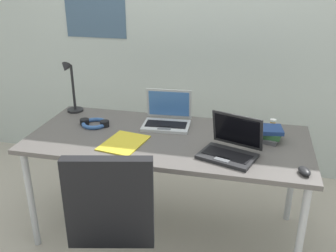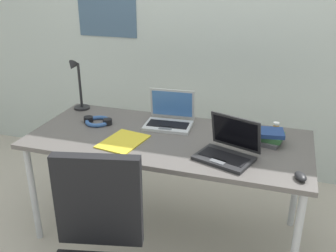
{
  "view_description": "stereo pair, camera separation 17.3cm",
  "coord_description": "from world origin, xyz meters",
  "px_view_note": "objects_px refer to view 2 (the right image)",
  "views": [
    {
      "loc": [
        0.51,
        -2.18,
        1.76
      ],
      "look_at": [
        0.0,
        0.0,
        0.82
      ],
      "focal_mm": 40.65,
      "sensor_mm": 36.0,
      "label": 1
    },
    {
      "loc": [
        0.68,
        -2.13,
        1.76
      ],
      "look_at": [
        0.0,
        0.0,
        0.82
      ],
      "focal_mm": 40.65,
      "sensor_mm": 36.0,
      "label": 2
    }
  ],
  "objects_px": {
    "computer_mouse": "(301,176)",
    "pill_bottle": "(276,128)",
    "laptop_near_mouse": "(227,150)",
    "laptop_by_keyboard": "(169,119)",
    "headphones": "(98,121)",
    "paper_folder_back_right": "(123,141)",
    "book_stack": "(267,136)",
    "cell_phone": "(226,132)",
    "desk_lamp": "(78,85)"
  },
  "relations": [
    {
      "from": "laptop_near_mouse",
      "to": "cell_phone",
      "type": "relative_size",
      "value": 2.8
    },
    {
      "from": "computer_mouse",
      "to": "laptop_by_keyboard",
      "type": "bearing_deg",
      "value": 131.34
    },
    {
      "from": "laptop_by_keyboard",
      "to": "pill_bottle",
      "type": "distance_m",
      "value": 0.72
    },
    {
      "from": "laptop_near_mouse",
      "to": "headphones",
      "type": "bearing_deg",
      "value": 165.94
    },
    {
      "from": "laptop_by_keyboard",
      "to": "headphones",
      "type": "bearing_deg",
      "value": -166.04
    },
    {
      "from": "laptop_by_keyboard",
      "to": "headphones",
      "type": "height_order",
      "value": "laptop_by_keyboard"
    },
    {
      "from": "laptop_by_keyboard",
      "to": "paper_folder_back_right",
      "type": "xyz_separation_m",
      "value": [
        -0.19,
        -0.35,
        -0.04
      ]
    },
    {
      "from": "laptop_near_mouse",
      "to": "computer_mouse",
      "type": "height_order",
      "value": "laptop_near_mouse"
    },
    {
      "from": "headphones",
      "to": "pill_bottle",
      "type": "distance_m",
      "value": 1.22
    },
    {
      "from": "desk_lamp",
      "to": "paper_folder_back_right",
      "type": "bearing_deg",
      "value": -37.77
    },
    {
      "from": "laptop_by_keyboard",
      "to": "pill_bottle",
      "type": "height_order",
      "value": "laptop_by_keyboard"
    },
    {
      "from": "desk_lamp",
      "to": "computer_mouse",
      "type": "relative_size",
      "value": 4.17
    },
    {
      "from": "book_stack",
      "to": "laptop_near_mouse",
      "type": "bearing_deg",
      "value": -126.74
    },
    {
      "from": "desk_lamp",
      "to": "computer_mouse",
      "type": "distance_m",
      "value": 1.72
    },
    {
      "from": "desk_lamp",
      "to": "book_stack",
      "type": "distance_m",
      "value": 1.43
    },
    {
      "from": "cell_phone",
      "to": "computer_mouse",
      "type": "bearing_deg",
      "value": -31.87
    },
    {
      "from": "desk_lamp",
      "to": "cell_phone",
      "type": "distance_m",
      "value": 1.16
    },
    {
      "from": "computer_mouse",
      "to": "pill_bottle",
      "type": "distance_m",
      "value": 0.58
    },
    {
      "from": "headphones",
      "to": "book_stack",
      "type": "distance_m",
      "value": 1.16
    },
    {
      "from": "book_stack",
      "to": "headphones",
      "type": "bearing_deg",
      "value": -178.36
    },
    {
      "from": "pill_bottle",
      "to": "paper_folder_back_right",
      "type": "relative_size",
      "value": 0.25
    },
    {
      "from": "desk_lamp",
      "to": "pill_bottle",
      "type": "height_order",
      "value": "desk_lamp"
    },
    {
      "from": "computer_mouse",
      "to": "paper_folder_back_right",
      "type": "height_order",
      "value": "computer_mouse"
    },
    {
      "from": "laptop_near_mouse",
      "to": "headphones",
      "type": "xyz_separation_m",
      "value": [
        -0.95,
        0.24,
        -0.03
      ]
    },
    {
      "from": "desk_lamp",
      "to": "laptop_near_mouse",
      "type": "bearing_deg",
      "value": -19.81
    },
    {
      "from": "desk_lamp",
      "to": "headphones",
      "type": "relative_size",
      "value": 1.87
    },
    {
      "from": "computer_mouse",
      "to": "cell_phone",
      "type": "xyz_separation_m",
      "value": [
        -0.47,
        0.48,
        -0.01
      ]
    },
    {
      "from": "laptop_by_keyboard",
      "to": "laptop_near_mouse",
      "type": "xyz_separation_m",
      "value": [
        0.46,
        -0.36,
        -0.0
      ]
    },
    {
      "from": "laptop_by_keyboard",
      "to": "book_stack",
      "type": "bearing_deg",
      "value": -7.54
    },
    {
      "from": "book_stack",
      "to": "paper_folder_back_right",
      "type": "xyz_separation_m",
      "value": [
        -0.86,
        -0.26,
        -0.04
      ]
    },
    {
      "from": "cell_phone",
      "to": "headphones",
      "type": "bearing_deg",
      "value": -159.38
    },
    {
      "from": "desk_lamp",
      "to": "paper_folder_back_right",
      "type": "distance_m",
      "value": 0.72
    },
    {
      "from": "laptop_by_keyboard",
      "to": "paper_folder_back_right",
      "type": "relative_size",
      "value": 1.08
    },
    {
      "from": "laptop_near_mouse",
      "to": "paper_folder_back_right",
      "type": "distance_m",
      "value": 0.66
    },
    {
      "from": "headphones",
      "to": "computer_mouse",
      "type": "bearing_deg",
      "value": -15.15
    },
    {
      "from": "book_stack",
      "to": "paper_folder_back_right",
      "type": "height_order",
      "value": "book_stack"
    },
    {
      "from": "laptop_near_mouse",
      "to": "book_stack",
      "type": "height_order",
      "value": "laptop_near_mouse"
    },
    {
      "from": "paper_folder_back_right",
      "to": "laptop_by_keyboard",
      "type": "bearing_deg",
      "value": 61.04
    },
    {
      "from": "computer_mouse",
      "to": "pill_bottle",
      "type": "xyz_separation_m",
      "value": [
        -0.16,
        0.56,
        0.02
      ]
    },
    {
      "from": "cell_phone",
      "to": "pill_bottle",
      "type": "relative_size",
      "value": 1.72
    },
    {
      "from": "laptop_by_keyboard",
      "to": "cell_phone",
      "type": "relative_size",
      "value": 2.45
    },
    {
      "from": "pill_bottle",
      "to": "paper_folder_back_right",
      "type": "distance_m",
      "value": 1.0
    },
    {
      "from": "computer_mouse",
      "to": "headphones",
      "type": "xyz_separation_m",
      "value": [
        -1.36,
        0.37,
        -0.0
      ]
    },
    {
      "from": "desk_lamp",
      "to": "pill_bottle",
      "type": "bearing_deg",
      "value": -0.13
    },
    {
      "from": "desk_lamp",
      "to": "book_stack",
      "type": "relative_size",
      "value": 1.79
    },
    {
      "from": "computer_mouse",
      "to": "cell_phone",
      "type": "distance_m",
      "value": 0.67
    },
    {
      "from": "cell_phone",
      "to": "paper_folder_back_right",
      "type": "distance_m",
      "value": 0.68
    },
    {
      "from": "headphones",
      "to": "paper_folder_back_right",
      "type": "distance_m",
      "value": 0.37
    },
    {
      "from": "laptop_near_mouse",
      "to": "computer_mouse",
      "type": "distance_m",
      "value": 0.43
    },
    {
      "from": "pill_bottle",
      "to": "book_stack",
      "type": "xyz_separation_m",
      "value": [
        -0.05,
        -0.16,
        0.0
      ]
    }
  ]
}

